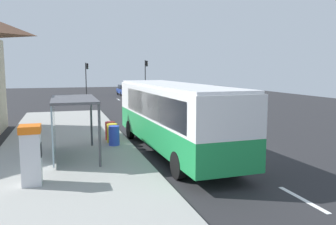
{
  "coord_description": "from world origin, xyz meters",
  "views": [
    {
      "loc": [
        -6.54,
        -14.25,
        3.91
      ],
      "look_at": [
        -1.0,
        3.68,
        1.5
      ],
      "focal_mm": 36.64,
      "sensor_mm": 36.0,
      "label": 1
    }
  ],
  "objects_px": {
    "recycling_bin_blue": "(114,136)",
    "traffic_light_far_side": "(87,74)",
    "traffic_light_near_side": "(146,72)",
    "recycling_bin_yellow": "(112,133)",
    "sedan_near": "(125,90)",
    "recycling_bin_red": "(110,131)",
    "white_van": "(143,92)",
    "ticket_machine": "(31,154)",
    "bus_shelter": "(66,112)",
    "bus": "(172,114)"
  },
  "relations": [
    {
      "from": "recycling_bin_blue",
      "to": "recycling_bin_yellow",
      "type": "height_order",
      "value": "same"
    },
    {
      "from": "recycling_bin_yellow",
      "to": "recycling_bin_red",
      "type": "xyz_separation_m",
      "value": [
        0.0,
        0.7,
        0.0
      ]
    },
    {
      "from": "bus_shelter",
      "to": "ticket_machine",
      "type": "bearing_deg",
      "value": -109.37
    },
    {
      "from": "bus",
      "to": "recycling_bin_blue",
      "type": "xyz_separation_m",
      "value": [
        -2.49,
        1.56,
        -1.19
      ]
    },
    {
      "from": "recycling_bin_blue",
      "to": "recycling_bin_yellow",
      "type": "relative_size",
      "value": 1.0
    },
    {
      "from": "bus",
      "to": "traffic_light_near_side",
      "type": "bearing_deg",
      "value": 78.42
    },
    {
      "from": "bus",
      "to": "bus_shelter",
      "type": "distance_m",
      "value": 4.71
    },
    {
      "from": "recycling_bin_blue",
      "to": "traffic_light_far_side",
      "type": "height_order",
      "value": "traffic_light_far_side"
    },
    {
      "from": "bus",
      "to": "recycling_bin_blue",
      "type": "bearing_deg",
      "value": 147.83
    },
    {
      "from": "traffic_light_near_side",
      "to": "ticket_machine",
      "type": "bearing_deg",
      "value": -108.72
    },
    {
      "from": "recycling_bin_red",
      "to": "recycling_bin_yellow",
      "type": "bearing_deg",
      "value": -90.0
    },
    {
      "from": "traffic_light_far_side",
      "to": "bus_shelter",
      "type": "distance_m",
      "value": 36.24
    },
    {
      "from": "bus_shelter",
      "to": "white_van",
      "type": "bearing_deg",
      "value": 69.27
    },
    {
      "from": "recycling_bin_red",
      "to": "traffic_light_far_side",
      "type": "xyz_separation_m",
      "value": [
        1.1,
        33.03,
        2.51
      ]
    },
    {
      "from": "ticket_machine",
      "to": "recycling_bin_blue",
      "type": "height_order",
      "value": "ticket_machine"
    },
    {
      "from": "bus",
      "to": "recycling_bin_blue",
      "type": "distance_m",
      "value": 3.17
    },
    {
      "from": "white_van",
      "to": "ticket_machine",
      "type": "height_order",
      "value": "white_van"
    },
    {
      "from": "bus",
      "to": "ticket_machine",
      "type": "xyz_separation_m",
      "value": [
        -5.86,
        -3.38,
        -0.67
      ]
    },
    {
      "from": "white_van",
      "to": "recycling_bin_red",
      "type": "height_order",
      "value": "white_van"
    },
    {
      "from": "ticket_machine",
      "to": "white_van",
      "type": "bearing_deg",
      "value": 69.44
    },
    {
      "from": "traffic_light_near_side",
      "to": "traffic_light_far_side",
      "type": "height_order",
      "value": "traffic_light_near_side"
    },
    {
      "from": "recycling_bin_yellow",
      "to": "white_van",
      "type": "bearing_deg",
      "value": 72.59
    },
    {
      "from": "sedan_near",
      "to": "bus_shelter",
      "type": "xyz_separation_m",
      "value": [
        -8.71,
        -35.37,
        1.31
      ]
    },
    {
      "from": "traffic_light_near_side",
      "to": "bus_shelter",
      "type": "bearing_deg",
      "value": -108.66
    },
    {
      "from": "sedan_near",
      "to": "ticket_machine",
      "type": "relative_size",
      "value": 2.29
    },
    {
      "from": "white_van",
      "to": "ticket_machine",
      "type": "relative_size",
      "value": 2.69
    },
    {
      "from": "recycling_bin_red",
      "to": "sedan_near",
      "type": "bearing_deg",
      "value": 78.63
    },
    {
      "from": "white_van",
      "to": "bus_shelter",
      "type": "xyz_separation_m",
      "value": [
        -8.61,
        -22.76,
        0.75
      ]
    },
    {
      "from": "traffic_light_near_side",
      "to": "traffic_light_far_side",
      "type": "distance_m",
      "value": 8.64
    },
    {
      "from": "recycling_bin_blue",
      "to": "ticket_machine",
      "type": "bearing_deg",
      "value": -124.3
    },
    {
      "from": "recycling_bin_blue",
      "to": "bus_shelter",
      "type": "distance_m",
      "value": 3.11
    },
    {
      "from": "white_van",
      "to": "sedan_near",
      "type": "relative_size",
      "value": 1.18
    },
    {
      "from": "traffic_light_near_side",
      "to": "recycling_bin_yellow",
      "type": "bearing_deg",
      "value": -106.41
    },
    {
      "from": "recycling_bin_red",
      "to": "recycling_bin_blue",
      "type": "bearing_deg",
      "value": -90.0
    },
    {
      "from": "traffic_light_far_side",
      "to": "recycling_bin_blue",
      "type": "bearing_deg",
      "value": -91.83
    },
    {
      "from": "sedan_near",
      "to": "recycling_bin_yellow",
      "type": "bearing_deg",
      "value": -101.13
    },
    {
      "from": "recycling_bin_red",
      "to": "bus_shelter",
      "type": "bearing_deg",
      "value": -126.02
    },
    {
      "from": "bus",
      "to": "recycling_bin_yellow",
      "type": "bearing_deg",
      "value": 137.69
    },
    {
      "from": "recycling_bin_red",
      "to": "traffic_light_near_side",
      "type": "bearing_deg",
      "value": 73.25
    },
    {
      "from": "recycling_bin_yellow",
      "to": "recycling_bin_red",
      "type": "relative_size",
      "value": 1.0
    },
    {
      "from": "recycling_bin_blue",
      "to": "traffic_light_far_side",
      "type": "relative_size",
      "value": 0.2
    },
    {
      "from": "recycling_bin_blue",
      "to": "recycling_bin_red",
      "type": "xyz_separation_m",
      "value": [
        0.0,
        1.4,
        0.0
      ]
    },
    {
      "from": "sedan_near",
      "to": "recycling_bin_red",
      "type": "bearing_deg",
      "value": -101.37
    },
    {
      "from": "sedan_near",
      "to": "recycling_bin_blue",
      "type": "relative_size",
      "value": 4.67
    },
    {
      "from": "bus",
      "to": "traffic_light_far_side",
      "type": "xyz_separation_m",
      "value": [
        -1.38,
        35.99,
        1.33
      ]
    },
    {
      "from": "traffic_light_far_side",
      "to": "traffic_light_near_side",
      "type": "bearing_deg",
      "value": -5.32
    },
    {
      "from": "white_van",
      "to": "recycling_bin_yellow",
      "type": "distance_m",
      "value": 21.4
    },
    {
      "from": "traffic_light_far_side",
      "to": "bus_shelter",
      "type": "bearing_deg",
      "value": -95.25
    },
    {
      "from": "sedan_near",
      "to": "recycling_bin_blue",
      "type": "bearing_deg",
      "value": -100.91
    },
    {
      "from": "recycling_bin_red",
      "to": "traffic_light_far_side",
      "type": "height_order",
      "value": "traffic_light_far_side"
    }
  ]
}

